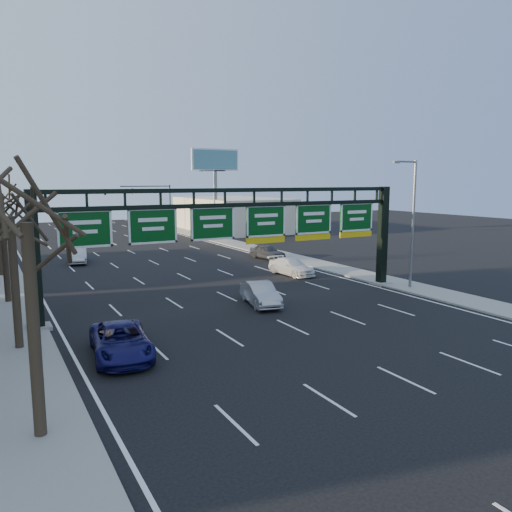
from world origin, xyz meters
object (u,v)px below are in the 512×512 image
car_silver_sedan (260,294)px  car_white_wagon (291,267)px  car_blue_suv (121,341)px  sign_gantry (242,230)px

car_silver_sedan → car_white_wagon: 10.39m
car_blue_suv → car_white_wagon: (16.96, 12.63, -0.04)m
car_white_wagon → car_blue_suv: bearing=-149.0°
car_blue_suv → car_white_wagon: size_ratio=1.11×
car_silver_sedan → sign_gantry: bearing=134.0°
car_silver_sedan → car_blue_suv: bearing=-141.7°
car_white_wagon → car_silver_sedan: bearing=-139.1°
car_blue_suv → car_white_wagon: 21.15m
sign_gantry → car_blue_suv: sign_gantry is taller
car_white_wagon → sign_gantry: bearing=-146.1°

